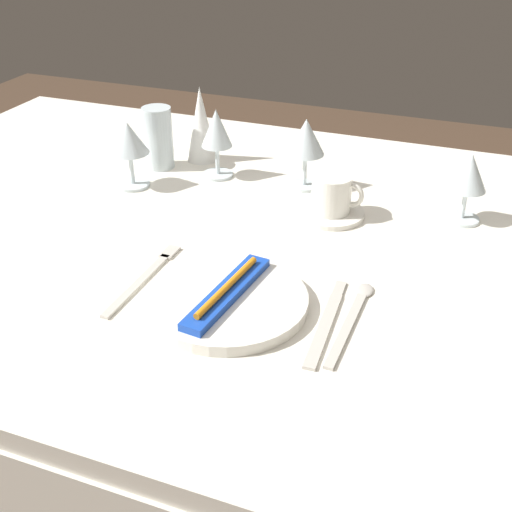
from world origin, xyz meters
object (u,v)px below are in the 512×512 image
Objects in this scene: toothbrush_package at (227,292)px; fork_outer at (146,276)px; wine_glass_centre at (469,176)px; drink_tumbler at (158,141)px; coffee_cup_left at (332,194)px; wine_glass_far at (216,132)px; dinner_plate at (227,301)px; napkin_folded at (201,124)px; dinner_knife at (326,324)px; wine_glass_left at (305,140)px; wine_glass_right at (129,141)px; spoon_soup at (354,312)px.

fork_outer is at bearing 169.96° from toothbrush_package.
drink_tumbler is at bearing 177.38° from wine_glass_centre.
toothbrush_package is 2.17× the size of coffee_cup_left.
wine_glass_far is at bearing 97.45° from fork_outer.
dinner_plate is at bearing -10.04° from fork_outer.
toothbrush_package is 1.28× the size of napkin_folded.
fork_outer is 1.02× the size of dinner_knife.
dinner_knife is at bearing -76.25° from coffee_cup_left.
napkin_folded is at bearing 154.13° from coffee_cup_left.
coffee_cup_left is 0.68× the size of wine_glass_left.
wine_glass_left is at bearing 129.53° from coffee_cup_left.
wine_glass_right reaches higher than coffee_cup_left.
dinner_plate is 0.49m from wine_glass_far.
coffee_cup_left is 0.42m from wine_glass_right.
coffee_cup_left is (0.07, 0.34, 0.04)m from dinner_plate.
wine_glass_left is (-0.09, 0.11, 0.06)m from coffee_cup_left.
napkin_folded is at bearing 166.85° from wine_glass_left.
coffee_cup_left is (0.07, 0.34, 0.02)m from toothbrush_package.
fork_outer is 2.25× the size of coffee_cup_left.
wine_glass_right is at bearing 136.83° from dinner_plate.
napkin_folded is (-0.12, 0.48, 0.08)m from fork_outer.
drink_tumbler is (-0.53, 0.39, 0.06)m from spoon_soup.
spoon_soup is at bearing -68.90° from coffee_cup_left.
toothbrush_package reaches higher than spoon_soup.
wine_glass_left is at bearing 173.02° from wine_glass_centre.
drink_tumbler reaches higher than coffee_cup_left.
napkin_folded reaches higher than wine_glass_right.
spoon_soup is at bearing 3.51° from fork_outer.
dinner_plate is at bearing -61.51° from napkin_folded.
wine_glass_left is at bearing 72.53° from fork_outer.
toothbrush_package reaches higher than dinner_plate.
wine_glass_centre is (0.30, 0.41, 0.08)m from dinner_plate.
wine_glass_right is at bearing -92.11° from drink_tumbler.
toothbrush_package is 0.45m from wine_glass_left.
wine_glass_centre is 0.64m from drink_tumbler.
wine_glass_right reaches higher than drink_tumbler.
wine_glass_right is 1.02× the size of drink_tumbler.
dinner_knife is 1.51× the size of wine_glass_left.
napkin_folded is at bearing 118.49° from toothbrush_package.
toothbrush_package is 1.61× the size of drink_tumbler.
coffee_cup_left is at bearing 78.78° from dinner_plate.
wine_glass_centre reaches higher than coffee_cup_left.
spoon_soup is (0.03, 0.04, -0.00)m from dinner_knife.
dinner_plate is 0.49m from wine_glass_right.
wine_glass_centre reaches higher than spoon_soup.
wine_glass_centre is at bearing -9.75° from napkin_folded.
wine_glass_far is at bearing -176.37° from wine_glass_left.
coffee_cup_left is 0.72× the size of wine_glass_right.
dinner_knife is at bearing -127.20° from spoon_soup.
drink_tumbler is (-0.32, -0.01, -0.04)m from wine_glass_left.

